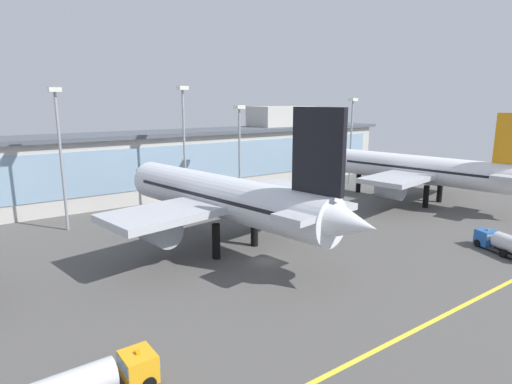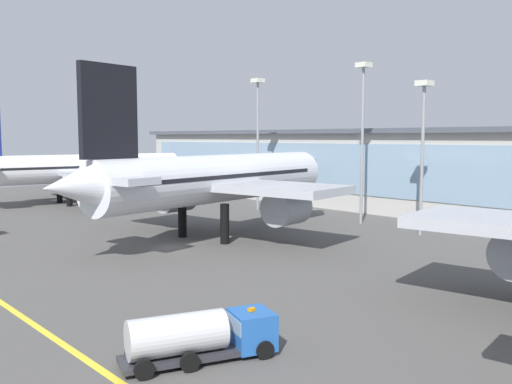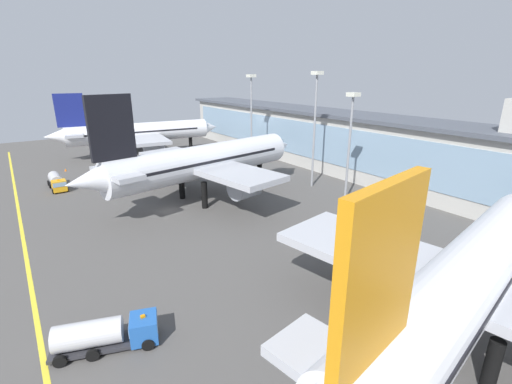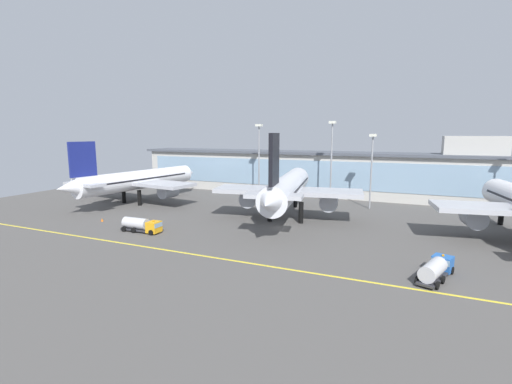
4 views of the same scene
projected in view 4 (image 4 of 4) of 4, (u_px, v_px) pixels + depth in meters
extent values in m
plane|color=#514F4C|center=(282.00, 228.00, 77.37)|extent=(189.86, 189.86, 0.00)
cube|color=yellow|center=(236.00, 261.00, 57.47)|extent=(151.89, 0.50, 0.01)
cube|color=beige|center=(329.00, 175.00, 118.04)|extent=(135.62, 12.00, 13.51)
cube|color=#84A3BC|center=(325.00, 175.00, 112.46)|extent=(130.19, 0.20, 8.65)
cube|color=#4C515B|center=(330.00, 153.00, 116.88)|extent=(138.62, 14.00, 0.80)
cube|color=beige|center=(474.00, 147.00, 102.18)|extent=(16.00, 10.00, 6.00)
cylinder|color=black|center=(124.00, 196.00, 105.01)|extent=(1.10, 1.10, 4.36)
cylinder|color=black|center=(139.00, 198.00, 101.72)|extent=(1.10, 1.10, 4.36)
cylinder|color=black|center=(176.00, 189.00, 118.92)|extent=(1.10, 1.10, 4.36)
cylinder|color=white|center=(139.00, 180.00, 105.32)|extent=(10.29, 40.19, 5.45)
cone|color=white|center=(188.00, 173.00, 123.61)|extent=(5.74, 5.50, 5.18)
cone|color=white|center=(68.00, 188.00, 86.73)|extent=(5.33, 6.52, 4.63)
cube|color=#84A3BC|center=(182.00, 171.00, 120.72)|extent=(4.52, 4.29, 1.63)
cube|color=black|center=(139.00, 178.00, 105.26)|extent=(9.57, 33.88, 0.44)
cube|color=#B7BAC1|center=(140.00, 182.00, 105.43)|extent=(36.60, 13.87, 0.87)
cylinder|color=#999EA8|center=(121.00, 186.00, 112.03)|extent=(4.42, 5.61, 3.81)
cylinder|color=#999EA8|center=(168.00, 191.00, 101.96)|extent=(4.42, 5.61, 3.81)
cube|color=navy|center=(83.00, 159.00, 89.30)|extent=(1.53, 7.19, 8.72)
cube|color=#B7BAC1|center=(85.00, 184.00, 90.32)|extent=(11.87, 5.75, 0.70)
cylinder|color=black|center=(270.00, 211.00, 83.20)|extent=(1.10, 1.10, 4.86)
cylinder|color=black|center=(301.00, 213.00, 81.48)|extent=(1.10, 1.10, 4.86)
cylinder|color=black|center=(295.00, 199.00, 99.22)|extent=(1.10, 1.10, 4.86)
cylinder|color=silver|center=(288.00, 188.00, 84.44)|extent=(12.46, 38.78, 6.07)
cone|color=silver|center=(299.00, 177.00, 104.53)|extent=(6.61, 6.36, 5.77)
cone|color=silver|center=(269.00, 203.00, 63.99)|extent=(6.21, 7.45, 5.16)
cube|color=#84A3BC|center=(297.00, 175.00, 101.15)|extent=(5.21, 4.96, 1.82)
cube|color=black|center=(288.00, 186.00, 84.37)|extent=(11.48, 32.75, 0.49)
cube|color=#B7BAC1|center=(287.00, 191.00, 84.56)|extent=(35.39, 14.86, 0.97)
cylinder|color=#999EA8|center=(250.00, 198.00, 88.55)|extent=(5.03, 5.63, 4.25)
cylinder|color=#999EA8|center=(329.00, 202.00, 83.99)|extent=(5.03, 5.63, 4.25)
cube|color=black|center=(274.00, 159.00, 67.02)|extent=(1.88, 6.92, 9.71)
cube|color=#B7BAC1|center=(274.00, 196.00, 68.15)|extent=(11.54, 6.01, 0.78)
cylinder|color=black|center=(501.00, 215.00, 80.10)|extent=(1.10, 1.10, 4.51)
cone|color=white|center=(493.00, 189.00, 85.33)|extent=(6.14, 5.90, 5.36)
cube|color=#84A3BC|center=(499.00, 187.00, 82.09)|extent=(4.83, 4.60, 1.69)
cylinder|color=#999EA8|center=(474.00, 217.00, 69.57)|extent=(4.72, 5.54, 3.95)
cylinder|color=black|center=(433.00, 266.00, 53.81)|extent=(0.64, 1.14, 1.10)
cylinder|color=black|center=(452.00, 271.00, 52.08)|extent=(0.64, 1.14, 1.10)
cylinder|color=black|center=(423.00, 275.00, 50.53)|extent=(0.64, 1.14, 1.10)
cylinder|color=black|center=(443.00, 280.00, 48.80)|extent=(0.64, 1.14, 1.10)
cylinder|color=black|center=(417.00, 280.00, 48.69)|extent=(0.64, 1.14, 1.10)
cylinder|color=black|center=(437.00, 285.00, 46.96)|extent=(0.64, 1.14, 1.10)
cube|color=#2D2D33|center=(433.00, 278.00, 49.81)|extent=(4.65, 7.91, 0.30)
cube|color=#235BB2|center=(442.00, 263.00, 52.61)|extent=(3.21, 3.05, 2.20)
cube|color=#84A3BC|center=(443.00, 260.00, 52.53)|extent=(3.15, 3.11, 0.88)
cylinder|color=silver|center=(433.00, 270.00, 49.21)|extent=(3.97, 6.02, 2.30)
cube|color=orange|center=(443.00, 255.00, 52.41)|extent=(0.30, 0.40, 0.20)
cylinder|color=black|center=(159.00, 229.00, 74.35)|extent=(1.11, 0.32, 1.10)
cylinder|color=black|center=(151.00, 233.00, 71.98)|extent=(1.11, 0.32, 1.10)
cylinder|color=black|center=(142.00, 227.00, 76.05)|extent=(1.11, 0.32, 1.10)
cylinder|color=black|center=(133.00, 230.00, 73.69)|extent=(1.11, 0.32, 1.10)
cylinder|color=black|center=(132.00, 226.00, 77.01)|extent=(1.11, 0.32, 1.10)
cylinder|color=black|center=(124.00, 229.00, 74.64)|extent=(1.11, 0.32, 1.10)
cube|color=#2D2D33|center=(138.00, 229.00, 74.82)|extent=(7.60, 2.47, 0.30)
cube|color=orange|center=(154.00, 227.00, 73.13)|extent=(2.39, 2.64, 2.20)
cube|color=#84A3BC|center=(154.00, 225.00, 73.05)|extent=(2.48, 2.54, 0.88)
cylinder|color=silver|center=(136.00, 223.00, 74.81)|extent=(5.62, 2.40, 2.30)
cube|color=orange|center=(154.00, 221.00, 72.93)|extent=(0.30, 0.40, 0.20)
cylinder|color=gray|center=(259.00, 163.00, 110.22)|extent=(0.44, 0.44, 22.33)
cube|color=silver|center=(259.00, 125.00, 108.36)|extent=(1.80, 1.80, 0.70)
cylinder|color=gray|center=(371.00, 173.00, 96.16)|extent=(0.44, 0.44, 19.42)
cube|color=silver|center=(373.00, 135.00, 94.54)|extent=(1.80, 1.80, 0.70)
cylinder|color=gray|center=(331.00, 165.00, 102.17)|extent=(0.44, 0.44, 22.96)
cube|color=silver|center=(333.00, 122.00, 100.26)|extent=(1.80, 1.80, 0.70)
cone|color=orange|center=(102.00, 220.00, 83.51)|extent=(0.56, 0.56, 0.69)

